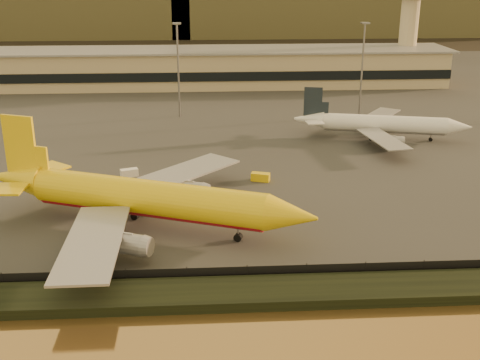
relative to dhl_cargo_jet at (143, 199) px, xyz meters
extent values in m
plane|color=black|center=(13.20, -5.33, -5.23)|extent=(900.00, 900.00, 0.00)
cube|color=black|center=(13.20, -22.33, -4.53)|extent=(320.00, 7.00, 1.40)
cube|color=#2D2D2D|center=(13.20, 89.67, -5.13)|extent=(320.00, 220.00, 0.20)
cube|color=black|center=(13.20, -18.33, -3.93)|extent=(300.00, 0.05, 2.20)
cube|color=tan|center=(13.20, 119.67, 0.97)|extent=(160.00, 22.00, 12.00)
cube|color=black|center=(13.20, 108.47, -0.03)|extent=(160.00, 0.60, 3.00)
cube|color=gray|center=(13.20, 119.67, 7.27)|extent=(164.00, 24.00, 0.60)
cylinder|color=tan|center=(83.20, 125.67, 9.97)|extent=(6.40, 6.40, 30.00)
cylinder|color=slate|center=(3.20, 74.67, 7.47)|extent=(0.50, 0.50, 25.00)
cube|color=slate|center=(3.20, 74.67, 20.17)|extent=(2.20, 2.20, 0.40)
cylinder|color=slate|center=(53.20, 72.67, 7.47)|extent=(0.50, 0.50, 25.00)
cube|color=slate|center=(53.20, 72.67, 20.17)|extent=(2.20, 2.20, 0.40)
cylinder|color=yellow|center=(0.96, -0.38, 0.30)|extent=(38.18, 19.53, 5.61)
cylinder|color=#A20912|center=(0.96, -0.38, -0.68)|extent=(36.73, 17.98, 4.38)
cone|color=yellow|center=(22.53, -8.92, 0.30)|extent=(9.09, 8.00, 5.61)
cone|color=yellow|center=(-21.62, 8.56, 0.73)|extent=(11.10, 8.79, 5.61)
cube|color=yellow|center=(-20.61, 8.17, 6.90)|extent=(5.68, 2.60, 9.82)
cube|color=yellow|center=(-17.54, 12.99, 1.15)|extent=(7.56, 7.55, 0.34)
cube|color=yellow|center=(-21.68, 2.55, 1.15)|extent=(5.72, 5.66, 0.34)
cube|color=gray|center=(5.46, 13.91, -0.68)|extent=(22.22, 22.79, 0.34)
cylinder|color=gray|center=(6.62, 9.53, -2.22)|extent=(7.16, 5.25, 3.09)
cube|color=gray|center=(-5.55, -13.88, -0.68)|extent=(7.72, 24.33, 0.34)
cylinder|color=gray|center=(-1.70, -11.48, -2.22)|extent=(7.16, 5.25, 3.09)
cylinder|color=black|center=(14.75, -5.84, -4.41)|extent=(1.51, 1.37, 1.23)
cylinder|color=slate|center=(14.75, -5.84, -3.76)|extent=(0.22, 0.22, 2.53)
cylinder|color=black|center=(-3.74, -1.24, -4.41)|extent=(1.51, 1.37, 1.23)
cylinder|color=slate|center=(-3.74, -1.24, -3.76)|extent=(0.22, 0.22, 2.53)
cylinder|color=black|center=(-1.88, 3.46, -4.41)|extent=(1.51, 1.37, 1.23)
cylinder|color=slate|center=(-1.88, 3.46, -3.76)|extent=(0.22, 0.22, 2.53)
cylinder|color=white|center=(53.23, 48.88, -1.21)|extent=(29.10, 10.68, 4.02)
cylinder|color=gray|center=(53.23, 48.88, -1.91)|extent=(28.11, 9.63, 3.14)
cone|color=white|center=(70.05, 44.84, -1.21)|extent=(6.42, 5.23, 4.02)
cone|color=white|center=(35.63, 53.11, -0.90)|extent=(7.98, 5.60, 4.02)
cube|color=black|center=(36.41, 52.92, 3.52)|extent=(4.38, 1.35, 7.04)
cube|color=white|center=(38.13, 56.65, -0.60)|extent=(5.43, 5.36, 0.24)
cube|color=white|center=(36.25, 48.82, -0.60)|extent=(4.31, 4.12, 0.24)
cube|color=gray|center=(55.03, 59.82, -1.91)|extent=(15.10, 18.01, 0.24)
cylinder|color=gray|center=(56.35, 56.71, -3.02)|extent=(5.21, 3.28, 2.21)
cube|color=gray|center=(49.86, 38.31, -1.91)|extent=(8.24, 18.73, 0.24)
cylinder|color=gray|center=(52.45, 40.48, -3.02)|extent=(5.21, 3.28, 2.21)
cylinder|color=black|center=(63.98, 46.29, -4.58)|extent=(1.03, 0.89, 0.88)
cylinder|color=slate|center=(63.98, 46.29, -4.12)|extent=(0.21, 0.21, 1.81)
cylinder|color=black|center=(49.87, 47.82, -4.58)|extent=(1.03, 0.89, 0.88)
cylinder|color=slate|center=(49.87, 47.82, -4.12)|extent=(0.21, 0.21, 1.81)
cylinder|color=black|center=(50.72, 51.34, -4.58)|extent=(1.03, 0.89, 0.88)
cylinder|color=slate|center=(50.72, 51.34, -4.12)|extent=(0.21, 0.21, 1.81)
cube|color=yellow|center=(20.68, 20.92, -4.23)|extent=(3.88, 2.61, 1.60)
cube|color=white|center=(-5.23, 25.13, -4.25)|extent=(3.75, 2.60, 1.54)
camera|label=1|loc=(9.91, -89.25, 35.02)|focal=45.00mm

